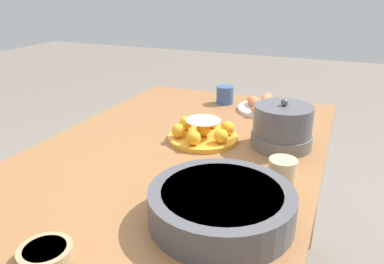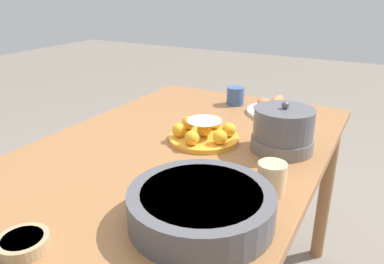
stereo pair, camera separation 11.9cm
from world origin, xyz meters
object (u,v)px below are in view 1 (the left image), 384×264
cake_plate (203,132)px  cup_far (282,174)px  dining_table (181,172)px  cup_near (225,95)px  sauce_bowl (45,253)px  warming_pot (282,127)px  seafood_platter (266,106)px  serving_bowl (221,204)px

cake_plate → cup_far: size_ratio=2.89×
dining_table → cup_far: (0.15, 0.36, 0.14)m
cup_near → cup_far: bearing=29.2°
dining_table → sauce_bowl: sauce_bowl is taller
cake_plate → warming_pot: 0.27m
sauce_bowl → warming_pot: warming_pot is taller
cake_plate → seafood_platter: cake_plate is taller
cake_plate → sauce_bowl: (0.69, -0.07, -0.01)m
sauce_bowl → seafood_platter: 1.11m
serving_bowl → sauce_bowl: (0.26, -0.27, -0.03)m
dining_table → seafood_platter: size_ratio=5.51×
seafood_platter → warming_pot: warming_pot is taller
dining_table → cake_plate: (-0.08, 0.05, 0.12)m
serving_bowl → seafood_platter: size_ratio=1.34×
cup_far → cup_near: bearing=-150.8°
serving_bowl → cup_far: size_ratio=3.95×
dining_table → sauce_bowl: size_ratio=12.78×
dining_table → cup_near: size_ratio=17.20×
cake_plate → cup_near: bearing=-171.6°
dining_table → warming_pot: size_ratio=6.79×
seafood_platter → warming_pot: size_ratio=1.23×
cup_far → warming_pot: (-0.28, -0.05, 0.03)m
dining_table → cake_plate: 0.16m
seafood_platter → cup_far: size_ratio=2.94×
serving_bowl → sauce_bowl: size_ratio=3.12×
seafood_platter → warming_pot: (0.36, 0.13, 0.05)m
cake_plate → seafood_platter: bearing=162.1°
cake_plate → warming_pot: bearing=100.7°
cup_near → cup_far: cup_far is taller
serving_bowl → sauce_bowl: serving_bowl is taller
sauce_bowl → warming_pot: 0.80m
serving_bowl → cup_far: bearing=153.3°
serving_bowl → cup_far: (-0.20, 0.10, -0.00)m
cake_plate → sauce_bowl: bearing=-5.4°
sauce_bowl → cup_near: bearing=180.0°
sauce_bowl → serving_bowl: bearing=133.1°
dining_table → sauce_bowl: 0.62m
dining_table → cup_far: cup_far is taller
cake_plate → seafood_platter: (-0.40, 0.13, -0.01)m
warming_pot → seafood_platter: bearing=-160.2°
cake_plate → cup_near: (-0.44, -0.06, 0.01)m
sauce_bowl → cup_near: (-1.13, 0.00, 0.02)m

